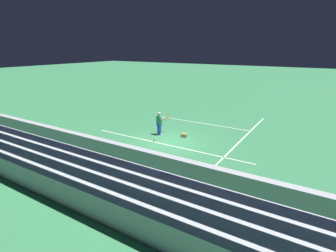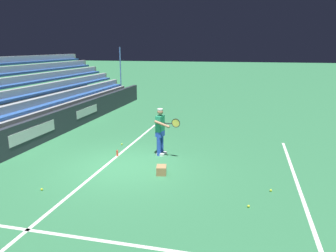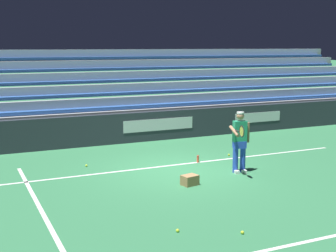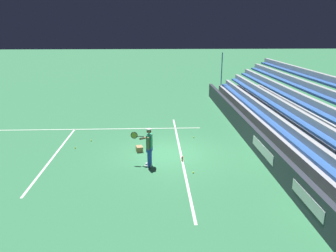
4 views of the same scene
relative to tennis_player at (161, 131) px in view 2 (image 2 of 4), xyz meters
name	(u,v)px [view 2 (image 2 of 4)]	position (x,y,z in m)	size (l,w,h in m)	color
ground_plane	(120,166)	(1.47, -1.00, -0.89)	(160.00, 160.00, 0.00)	#337A4C
court_baseline_white	(106,165)	(1.47, -1.50, -0.89)	(12.00, 0.10, 0.01)	white
court_service_line_white	(297,182)	(1.47, 4.50, -0.89)	(8.22, 0.10, 0.01)	white
back_wall_sponsor_board	(10,142)	(1.46, -5.17, -0.34)	(27.11, 0.25, 1.10)	#2D333D
tennis_player	(161,131)	(0.00, 0.00, 0.00)	(0.70, 0.96, 1.71)	blue
ball_box_cardboard	(161,170)	(1.80, 0.50, -0.76)	(0.40, 0.30, 0.26)	#A87F51
tennis_ball_by_box	(249,206)	(3.41, 3.14, -0.86)	(0.07, 0.07, 0.07)	#CCE533
tennis_ball_midcourt	(271,190)	(2.33, 3.73, -0.86)	(0.07, 0.07, 0.07)	#CCE533
tennis_ball_near_player	(122,144)	(-0.81, -1.84, -0.86)	(0.07, 0.07, 0.07)	#CCE533
tennis_ball_toward_net	(42,189)	(3.74, -2.39, -0.86)	(0.07, 0.07, 0.07)	#CCE533
water_bottle	(117,153)	(0.51, -1.49, -0.78)	(0.07, 0.07, 0.22)	#EA4C33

